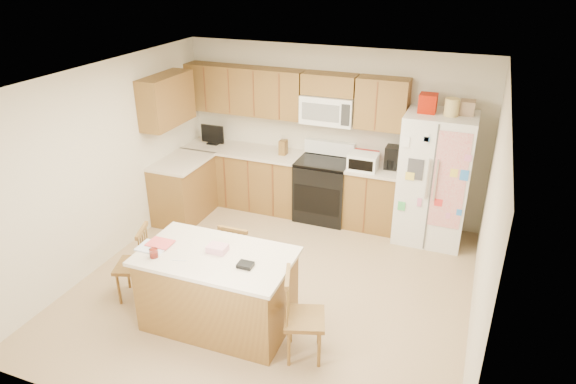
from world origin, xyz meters
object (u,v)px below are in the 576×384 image
at_px(windsor_chair_back, 239,258).
at_px(windsor_chair_right, 302,318).
at_px(windsor_chair_left, 135,265).
at_px(refrigerator, 435,177).
at_px(island, 218,289).
at_px(stove, 323,188).

relative_size(windsor_chair_back, windsor_chair_right, 0.94).
relative_size(windsor_chair_left, windsor_chair_right, 0.95).
relative_size(refrigerator, island, 1.26).
bearing_deg(windsor_chair_back, island, -83.57).
height_order(windsor_chair_left, windsor_chair_right, windsor_chair_right).
bearing_deg(refrigerator, windsor_chair_left, -138.42).
height_order(windsor_chair_left, windsor_chair_back, windsor_chair_left).
distance_m(windsor_chair_left, windsor_chair_right, 2.12).
distance_m(windsor_chair_left, windsor_chair_back, 1.19).
height_order(island, windsor_chair_right, island).
distance_m(stove, windsor_chair_left, 3.04).
bearing_deg(island, windsor_chair_right, -7.22).
xyz_separation_m(island, windsor_chair_right, (0.99, -0.13, 0.01)).
bearing_deg(windsor_chair_back, refrigerator, 46.80).
xyz_separation_m(refrigerator, windsor_chair_back, (-1.93, -2.05, -0.50)).
bearing_deg(refrigerator, stove, 177.70).
bearing_deg(windsor_chair_right, refrigerator, 73.13).
height_order(stove, windsor_chair_left, stove).
height_order(island, windsor_chair_left, island).
relative_size(refrigerator, windsor_chair_right, 2.16).
xyz_separation_m(refrigerator, island, (-1.85, -2.72, -0.48)).
height_order(stove, windsor_chair_right, stove).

